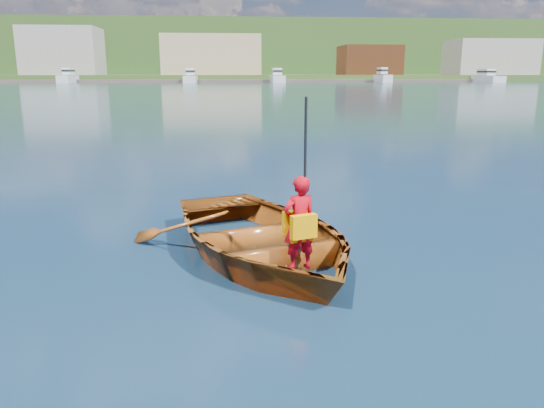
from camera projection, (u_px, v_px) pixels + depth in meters
ground at (273, 258)px, 7.52m from camera, size 600.00×600.00×0.00m
rowboat at (261, 236)px, 7.53m from camera, size 4.40×5.16×0.91m
child_paddler at (299, 223)px, 6.69m from camera, size 0.52×0.43×2.17m
shoreline at (227, 55)px, 233.91m from camera, size 400.00×140.00×22.00m
dock at (199, 81)px, 149.90m from camera, size 160.05×6.82×0.80m
waterfront_buildings at (203, 56)px, 164.63m from camera, size 202.00×16.00×14.00m
marina_yachts at (257, 77)px, 146.44m from camera, size 143.59×13.68×4.36m
hillside_trees at (236, 38)px, 231.18m from camera, size 258.98×87.43×25.08m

